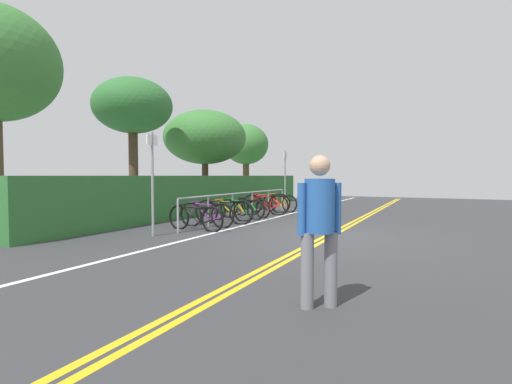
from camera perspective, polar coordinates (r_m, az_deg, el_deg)
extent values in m
cube|color=#353538|center=(9.12, 10.99, -6.62)|extent=(34.88, 12.07, 0.05)
cube|color=gold|center=(9.09, 11.48, -6.48)|extent=(31.39, 0.10, 0.00)
cube|color=gold|center=(9.14, 10.50, -6.43)|extent=(31.39, 0.10, 0.00)
cube|color=white|center=(10.13, -3.80, -5.51)|extent=(31.39, 0.12, 0.00)
cylinder|color=#9EA0A5|center=(9.52, -11.66, -3.53)|extent=(0.05, 0.05, 0.84)
cylinder|color=#9EA0A5|center=(10.62, -7.18, -2.88)|extent=(0.05, 0.05, 0.84)
cylinder|color=#9EA0A5|center=(11.77, -3.55, -2.34)|extent=(0.05, 0.05, 0.84)
cylinder|color=#9EA0A5|center=(12.96, -0.58, -1.89)|extent=(0.05, 0.05, 0.84)
cylinder|color=#9EA0A5|center=(14.18, 1.88, -1.52)|extent=(0.05, 0.05, 0.84)
cylinder|color=#9EA0A5|center=(15.42, 3.95, -1.20)|extent=(0.05, 0.05, 0.84)
cylinder|color=#9EA0A5|center=(12.33, -2.00, -0.15)|extent=(6.77, 0.04, 0.04)
torus|color=black|center=(10.24, -11.50, -3.74)|extent=(0.09, 0.68, 0.67)
torus|color=black|center=(9.58, -6.58, -4.14)|extent=(0.09, 0.68, 0.67)
cylinder|color=black|center=(9.98, -9.73, -3.45)|extent=(0.07, 0.62, 0.46)
cylinder|color=black|center=(9.91, -9.43, -2.32)|extent=(0.07, 0.74, 0.07)
cylinder|color=black|center=(9.75, -8.05, -3.67)|extent=(0.04, 0.18, 0.41)
cylinder|color=black|center=(9.70, -7.48, -4.48)|extent=(0.06, 0.39, 0.17)
cylinder|color=black|center=(9.63, -7.16, -3.32)|extent=(0.05, 0.27, 0.29)
cylinder|color=black|center=(10.19, -11.27, -2.94)|extent=(0.04, 0.14, 0.31)
cube|color=black|center=(9.69, -7.73, -2.33)|extent=(0.09, 0.20, 0.05)
cylinder|color=black|center=(10.14, -11.05, -1.85)|extent=(0.46, 0.05, 0.03)
torus|color=black|center=(10.76, -9.72, -3.35)|extent=(0.11, 0.71, 0.70)
torus|color=black|center=(10.28, -5.05, -3.60)|extent=(0.11, 0.71, 0.70)
cylinder|color=purple|center=(10.57, -8.02, -3.01)|extent=(0.08, 0.56, 0.48)
cylinder|color=purple|center=(10.52, -7.73, -1.88)|extent=(0.08, 0.67, 0.07)
cylinder|color=purple|center=(10.41, -6.43, -3.17)|extent=(0.05, 0.16, 0.43)
cylinder|color=purple|center=(10.37, -5.90, -3.95)|extent=(0.06, 0.36, 0.18)
cylinder|color=purple|center=(10.32, -5.59, -2.81)|extent=(0.05, 0.25, 0.30)
cylinder|color=purple|center=(10.72, -9.50, -2.54)|extent=(0.05, 0.13, 0.32)
cube|color=black|center=(10.35, -6.12, -1.86)|extent=(0.09, 0.21, 0.05)
cylinder|color=purple|center=(10.68, -9.28, -1.47)|extent=(0.46, 0.06, 0.03)
torus|color=black|center=(11.34, -7.43, -2.96)|extent=(0.17, 0.73, 0.73)
torus|color=black|center=(10.94, -2.24, -3.14)|extent=(0.17, 0.73, 0.73)
cylinder|color=black|center=(11.17, -5.53, -2.59)|extent=(0.14, 0.62, 0.50)
cylinder|color=black|center=(11.13, -5.20, -1.47)|extent=(0.16, 0.74, 0.07)
cylinder|color=black|center=(11.04, -3.76, -2.74)|extent=(0.06, 0.18, 0.45)
cylinder|color=black|center=(11.01, -3.18, -3.50)|extent=(0.10, 0.39, 0.19)
cylinder|color=black|center=(10.97, -2.83, -2.37)|extent=(0.08, 0.27, 0.31)
cylinder|color=black|center=(11.31, -7.19, -2.15)|extent=(0.06, 0.15, 0.33)
cube|color=black|center=(11.00, -3.42, -1.45)|extent=(0.11, 0.21, 0.05)
cylinder|color=black|center=(11.27, -6.94, -1.09)|extent=(0.46, 0.10, 0.03)
torus|color=black|center=(12.09, -5.98, -2.76)|extent=(0.09, 0.68, 0.67)
torus|color=black|center=(11.65, -1.87, -2.94)|extent=(0.09, 0.68, 0.67)
cylinder|color=orange|center=(11.91, -4.47, -2.46)|extent=(0.06, 0.55, 0.46)
cylinder|color=orange|center=(11.87, -4.21, -1.50)|extent=(0.07, 0.65, 0.07)
cylinder|color=orange|center=(11.77, -3.07, -2.59)|extent=(0.04, 0.16, 0.41)
cylinder|color=orange|center=(11.73, -2.61, -3.25)|extent=(0.05, 0.35, 0.17)
cylinder|color=orange|center=(11.69, -2.34, -2.28)|extent=(0.05, 0.24, 0.29)
cylinder|color=orange|center=(12.06, -5.78, -2.07)|extent=(0.04, 0.13, 0.30)
cube|color=black|center=(11.72, -2.80, -1.48)|extent=(0.09, 0.20, 0.05)
cylinder|color=orange|center=(12.02, -5.59, -1.14)|extent=(0.46, 0.05, 0.03)
torus|color=black|center=(12.72, -4.17, -2.50)|extent=(0.11, 0.67, 0.67)
torus|color=black|center=(12.15, -0.03, -2.73)|extent=(0.11, 0.67, 0.67)
cylinder|color=#198C38|center=(12.49, -2.66, -2.24)|extent=(0.08, 0.61, 0.46)
cylinder|color=#198C38|center=(12.44, -2.40, -1.33)|extent=(0.09, 0.73, 0.07)
cylinder|color=#198C38|center=(12.30, -1.25, -2.38)|extent=(0.05, 0.17, 0.41)
cylinder|color=#198C38|center=(12.25, -0.78, -3.01)|extent=(0.06, 0.39, 0.17)
cylinder|color=#198C38|center=(12.20, -0.50, -2.09)|extent=(0.06, 0.26, 0.29)
cylinder|color=#198C38|center=(12.68, -3.97, -1.86)|extent=(0.05, 0.14, 0.30)
cube|color=black|center=(12.24, -0.97, -1.32)|extent=(0.09, 0.21, 0.05)
cylinder|color=#198C38|center=(12.63, -3.78, -0.98)|extent=(0.46, 0.06, 0.03)
torus|color=black|center=(13.37, -2.16, -2.27)|extent=(0.26, 0.64, 0.66)
torus|color=black|center=(12.65, 1.02, -2.55)|extent=(0.26, 0.64, 0.66)
cylinder|color=black|center=(13.09, -1.01, -2.04)|extent=(0.22, 0.57, 0.45)
cylinder|color=black|center=(13.03, -0.81, -1.20)|extent=(0.26, 0.67, 0.07)
cylinder|color=black|center=(12.84, 0.07, -2.20)|extent=(0.09, 0.17, 0.40)
cylinder|color=black|center=(12.78, 0.43, -2.80)|extent=(0.15, 0.36, 0.17)
cylinder|color=black|center=(12.71, 0.65, -1.94)|extent=(0.11, 0.25, 0.28)
cylinder|color=black|center=(13.32, -2.01, -1.67)|extent=(0.08, 0.14, 0.30)
cube|color=black|center=(12.78, 0.29, -1.20)|extent=(0.14, 0.22, 0.05)
cylinder|color=black|center=(13.28, -1.86, -0.85)|extent=(0.44, 0.17, 0.03)
torus|color=black|center=(13.67, -0.66, -1.96)|extent=(0.25, 0.75, 0.76)
torus|color=black|center=(13.51, 3.36, -2.02)|extent=(0.25, 0.75, 0.76)
cylinder|color=red|center=(13.60, 0.84, -1.62)|extent=(0.18, 0.55, 0.52)
cylinder|color=red|center=(13.57, 1.10, -0.66)|extent=(0.21, 0.65, 0.07)
cylinder|color=red|center=(13.55, 2.21, -1.71)|extent=(0.08, 0.16, 0.47)
cylinder|color=red|center=(13.54, 2.65, -2.35)|extent=(0.13, 0.35, 0.19)
cylinder|color=red|center=(13.52, 2.92, -1.39)|extent=(0.10, 0.24, 0.32)
cylinder|color=red|center=(13.65, -0.46, -1.27)|extent=(0.07, 0.14, 0.34)
cube|color=black|center=(13.52, 2.47, -0.62)|extent=(0.13, 0.21, 0.05)
cylinder|color=red|center=(13.63, -0.26, -0.37)|extent=(0.45, 0.15, 0.03)
torus|color=black|center=(14.46, -0.44, -1.72)|extent=(0.30, 0.74, 0.76)
torus|color=black|center=(14.36, 3.70, -1.75)|extent=(0.30, 0.74, 0.76)
cylinder|color=red|center=(14.41, 1.10, -1.38)|extent=(0.23, 0.58, 0.52)
cylinder|color=red|center=(14.38, 1.37, -0.48)|extent=(0.26, 0.69, 0.07)
cylinder|color=red|center=(14.37, 2.51, -1.46)|extent=(0.09, 0.17, 0.47)
cylinder|color=red|center=(14.37, 2.97, -2.06)|extent=(0.16, 0.37, 0.19)
cylinder|color=red|center=(14.35, 3.24, -1.16)|extent=(0.12, 0.26, 0.32)
cylinder|color=red|center=(14.44, -0.24, -1.06)|extent=(0.08, 0.14, 0.34)
cube|color=black|center=(14.35, 2.78, -0.44)|extent=(0.14, 0.22, 0.05)
cylinder|color=red|center=(14.42, -0.03, -0.20)|extent=(0.44, 0.18, 0.03)
torus|color=black|center=(15.18, 2.07, -1.63)|extent=(0.22, 0.69, 0.70)
torus|color=black|center=(14.61, 5.05, -1.80)|extent=(0.22, 0.69, 0.70)
cylinder|color=orange|center=(14.96, 3.16, -1.38)|extent=(0.16, 0.54, 0.48)
cylinder|color=orange|center=(14.91, 3.35, -0.59)|extent=(0.19, 0.64, 0.07)
cylinder|color=orange|center=(14.77, 4.18, -1.50)|extent=(0.07, 0.16, 0.43)
cylinder|color=orange|center=(14.72, 4.51, -2.05)|extent=(0.12, 0.35, 0.18)
cylinder|color=orange|center=(14.66, 4.71, -1.25)|extent=(0.09, 0.24, 0.30)
cylinder|color=orange|center=(15.14, 2.21, -1.06)|extent=(0.07, 0.14, 0.32)
cube|color=black|center=(14.72, 4.38, -0.58)|extent=(0.12, 0.21, 0.05)
cylinder|color=orange|center=(15.10, 2.36, -0.30)|extent=(0.45, 0.13, 0.03)
cylinder|color=slate|center=(4.24, 11.17, -11.33)|extent=(0.14, 0.14, 0.81)
cylinder|color=slate|center=(4.14, 7.70, -11.64)|extent=(0.14, 0.14, 0.81)
cylinder|color=#2659A5|center=(4.07, 9.53, -2.04)|extent=(0.32, 0.32, 0.57)
sphere|color=tan|center=(4.06, 9.57, 3.95)|extent=(0.22, 0.22, 0.22)
cylinder|color=#2659A5|center=(4.16, 12.07, -2.42)|extent=(0.09, 0.09, 0.55)
cylinder|color=#2659A5|center=(4.00, 6.88, -2.57)|extent=(0.09, 0.09, 0.55)
cylinder|color=gray|center=(9.11, -15.29, 1.13)|extent=(0.06, 0.06, 2.42)
cube|color=white|center=(9.14, -15.36, 7.59)|extent=(0.36, 0.05, 0.24)
cylinder|color=gray|center=(16.24, 4.39, 1.84)|extent=(0.06, 0.06, 2.46)
cube|color=white|center=(16.26, 4.40, 5.55)|extent=(0.36, 0.07, 0.24)
cube|color=#2D6B30|center=(14.82, -7.20, -0.27)|extent=(15.77, 1.12, 1.41)
cylinder|color=#473323|center=(13.79, -17.92, 2.65)|extent=(0.31, 0.31, 2.96)
ellipsoid|color=#2D6B30|center=(13.99, -18.05, 12.23)|extent=(2.70, 2.70, 1.89)
cylinder|color=#473323|center=(16.10, -7.65, 1.00)|extent=(0.27, 0.27, 2.00)
ellipsoid|color=#387533|center=(16.17, -7.69, 8.14)|extent=(3.44, 3.44, 2.25)
cylinder|color=brown|center=(20.66, -1.52, 1.52)|extent=(0.35, 0.35, 2.13)
ellipsoid|color=#387533|center=(20.73, -1.52, 7.17)|extent=(2.44, 2.44, 2.17)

